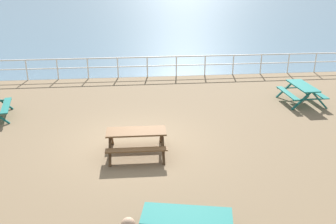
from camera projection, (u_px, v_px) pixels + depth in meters
name	position (u px, v px, depth m)	size (l,w,h in m)	color
ground_plane	(136.00, 144.00, 12.09)	(30.00, 24.00, 0.20)	#846B4C
sea_band	(130.00, 3.00, 60.92)	(142.00, 90.00, 0.01)	slate
seaward_railing	(132.00, 64.00, 18.97)	(23.07, 0.07, 1.08)	white
picnic_table_near_right	(302.00, 90.00, 15.36)	(1.58, 1.83, 0.80)	#1E7A70
picnic_table_far_left	(187.00, 223.00, 7.28)	(2.07, 1.85, 0.80)	#1E7A70
picnic_table_far_right	(136.00, 136.00, 11.05)	(1.82, 1.57, 0.80)	brown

